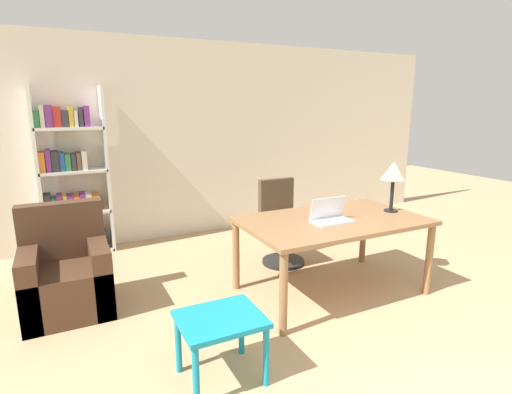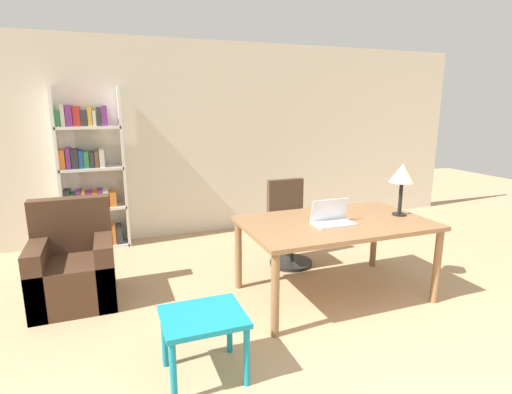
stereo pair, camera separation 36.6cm
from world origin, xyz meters
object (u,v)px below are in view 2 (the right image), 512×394
(desk, at_px, (335,229))
(office_chair, at_px, (289,227))
(laptop, at_px, (332,218))
(table_lamp, at_px, (402,175))
(side_table_blue, at_px, (203,325))
(armchair, at_px, (74,270))
(bookshelf, at_px, (90,179))

(desk, distance_m, office_chair, 0.95)
(laptop, relative_size, table_lamp, 0.73)
(side_table_blue, bearing_deg, armchair, 121.15)
(table_lamp, bearing_deg, office_chair, 128.77)
(laptop, bearing_deg, side_table_blue, -153.83)
(armchair, relative_size, bookshelf, 0.47)
(desk, bearing_deg, bookshelf, 134.25)
(office_chair, height_order, bookshelf, bookshelf)
(desk, distance_m, bookshelf, 3.19)
(office_chair, xyz_separation_m, side_table_blue, (-1.41, -1.66, -0.05))
(side_table_blue, bearing_deg, laptop, 26.17)
(laptop, relative_size, office_chair, 0.38)
(office_chair, relative_size, armchair, 1.02)
(desk, distance_m, laptop, 0.17)
(office_chair, relative_size, side_table_blue, 1.79)
(office_chair, bearing_deg, table_lamp, -51.23)
(desk, height_order, laptop, laptop)
(table_lamp, xyz_separation_m, bookshelf, (-2.93, 2.31, -0.25))
(bookshelf, bearing_deg, side_table_blue, -76.06)
(desk, bearing_deg, office_chair, 93.41)
(table_lamp, distance_m, armchair, 3.29)
(side_table_blue, distance_m, bookshelf, 3.16)
(desk, xyz_separation_m, side_table_blue, (-1.47, -0.75, -0.29))
(laptop, xyz_separation_m, armchair, (-2.29, 0.81, -0.49))
(armchair, bearing_deg, office_chair, 4.22)
(table_lamp, relative_size, armchair, 0.54)
(laptop, distance_m, table_lamp, 0.87)
(office_chair, distance_m, armchair, 2.32)
(laptop, bearing_deg, bookshelf, 132.37)
(laptop, bearing_deg, office_chair, 88.48)
(table_lamp, distance_m, office_chair, 1.42)
(side_table_blue, bearing_deg, office_chair, 49.63)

